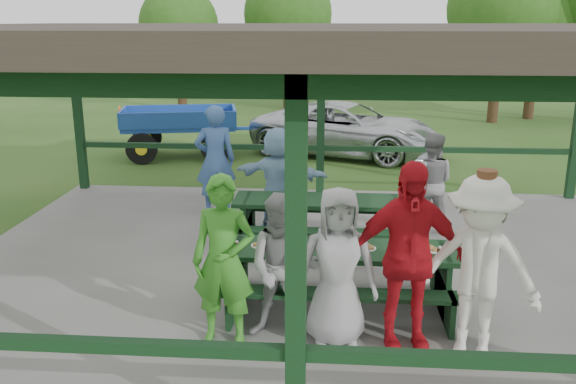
# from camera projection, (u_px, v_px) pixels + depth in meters

# --- Properties ---
(ground) EXTENTS (90.00, 90.00, 0.00)m
(ground) POSITION_uv_depth(u_px,v_px,m) (313.00, 274.00, 8.47)
(ground) COLOR #274D18
(ground) RESTS_ON ground
(concrete_slab) EXTENTS (10.00, 8.00, 0.10)m
(concrete_slab) POSITION_uv_depth(u_px,v_px,m) (313.00, 270.00, 8.46)
(concrete_slab) COLOR slate
(concrete_slab) RESTS_ON ground
(pavilion_structure) EXTENTS (10.60, 8.60, 3.24)m
(pavilion_structure) POSITION_uv_depth(u_px,v_px,m) (316.00, 39.00, 7.61)
(pavilion_structure) COLOR black
(pavilion_structure) RESTS_ON concrete_slab
(picnic_table_near) EXTENTS (2.78, 1.39, 0.75)m
(picnic_table_near) POSITION_uv_depth(u_px,v_px,m) (339.00, 270.00, 7.14)
(picnic_table_near) COLOR black
(picnic_table_near) RESTS_ON concrete_slab
(picnic_table_far) EXTENTS (2.56, 1.39, 0.75)m
(picnic_table_far) POSITION_uv_depth(u_px,v_px,m) (320.00, 217.00, 9.08)
(picnic_table_far) COLOR black
(picnic_table_far) RESTS_ON concrete_slab
(table_setting) EXTENTS (2.35, 0.45, 0.10)m
(table_setting) POSITION_uv_depth(u_px,v_px,m) (337.00, 244.00, 7.09)
(table_setting) COLOR white
(table_setting) RESTS_ON picnic_table_near
(contestant_green) EXTENTS (0.70, 0.49, 1.82)m
(contestant_green) POSITION_uv_depth(u_px,v_px,m) (224.00, 261.00, 6.26)
(contestant_green) COLOR #378925
(contestant_green) RESTS_ON concrete_slab
(contestant_grey_left) EXTENTS (0.82, 0.65, 1.60)m
(contestant_grey_left) POSITION_uv_depth(u_px,v_px,m) (284.00, 268.00, 6.37)
(contestant_grey_left) COLOR gray
(contestant_grey_left) RESTS_ON concrete_slab
(contestant_grey_mid) EXTENTS (0.89, 0.63, 1.70)m
(contestant_grey_mid) POSITION_uv_depth(u_px,v_px,m) (337.00, 268.00, 6.25)
(contestant_grey_mid) COLOR #98989B
(contestant_grey_mid) RESTS_ON concrete_slab
(contestant_red) EXTENTS (1.23, 0.64, 2.00)m
(contestant_red) POSITION_uv_depth(u_px,v_px,m) (406.00, 257.00, 6.14)
(contestant_red) COLOR red
(contestant_red) RESTS_ON concrete_slab
(contestant_white_fedora) EXTENTS (1.38, 1.06, 1.94)m
(contestant_white_fedora) POSITION_uv_depth(u_px,v_px,m) (478.00, 268.00, 6.00)
(contestant_white_fedora) COLOR white
(contestant_white_fedora) RESTS_ON concrete_slab
(spectator_lblue) EXTENTS (1.63, 0.88, 1.68)m
(spectator_lblue) POSITION_uv_depth(u_px,v_px,m) (278.00, 178.00, 9.83)
(spectator_lblue) COLOR #8AB4D6
(spectator_lblue) RESTS_ON concrete_slab
(spectator_blue) EXTENTS (0.80, 0.63, 1.93)m
(spectator_blue) POSITION_uv_depth(u_px,v_px,m) (215.00, 160.00, 10.53)
(spectator_blue) COLOR #3C5F9D
(spectator_blue) RESTS_ON concrete_slab
(spectator_grey) EXTENTS (0.89, 0.75, 1.61)m
(spectator_grey) POSITION_uv_depth(u_px,v_px,m) (430.00, 182.00, 9.71)
(spectator_grey) COLOR gray
(spectator_grey) RESTS_ON concrete_slab
(pickup_truck) EXTENTS (5.36, 3.76, 1.36)m
(pickup_truck) POSITION_uv_depth(u_px,v_px,m) (347.00, 129.00, 15.78)
(pickup_truck) COLOR silver
(pickup_truck) RESTS_ON ground
(farm_trailer) EXTENTS (3.89, 2.16, 1.35)m
(farm_trailer) POSITION_uv_depth(u_px,v_px,m) (180.00, 131.00, 15.56)
(farm_trailer) COLOR #1B4295
(farm_trailer) RESTS_ON ground
(tree_far_left) EXTENTS (3.03, 3.03, 4.74)m
(tree_far_left) POSITION_uv_depth(u_px,v_px,m) (179.00, 25.00, 23.33)
(tree_far_left) COLOR #301E13
(tree_far_left) RESTS_ON ground
(tree_left) EXTENTS (3.41, 3.41, 5.33)m
(tree_left) POSITION_uv_depth(u_px,v_px,m) (288.00, 15.00, 23.54)
(tree_left) COLOR #301E13
(tree_left) RESTS_ON ground
(tree_mid) EXTENTS (3.57, 3.57, 5.57)m
(tree_mid) POSITION_uv_depth(u_px,v_px,m) (502.00, 8.00, 19.99)
(tree_mid) COLOR #301E13
(tree_mid) RESTS_ON ground
(tree_right) EXTENTS (3.28, 3.28, 5.12)m
(tree_right) POSITION_uv_depth(u_px,v_px,m) (538.00, 18.00, 20.84)
(tree_right) COLOR #301E13
(tree_right) RESTS_ON ground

